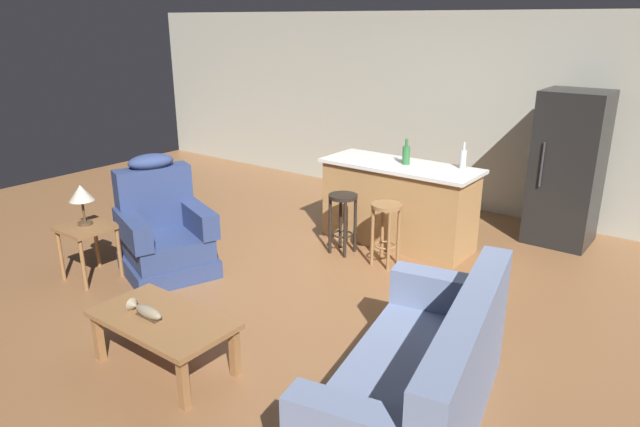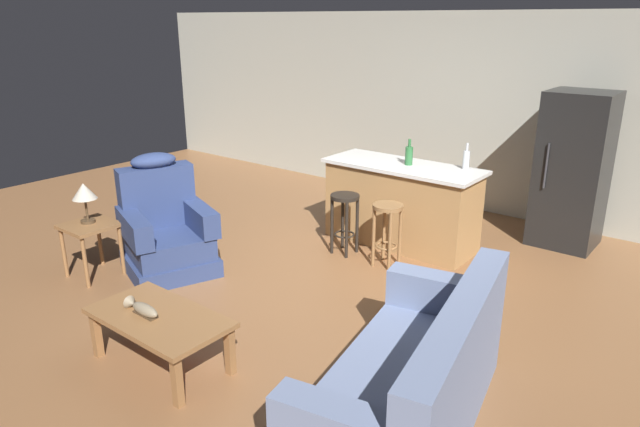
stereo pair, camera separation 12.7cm
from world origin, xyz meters
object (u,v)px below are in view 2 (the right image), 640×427
object	(u,v)px
kitchen_island	(401,204)
refrigerator	(573,170)
coffee_table	(159,322)
bottle_tall_green	(409,155)
bar_stool_right	(387,224)
fish_figurine	(142,309)
bottle_short_amber	(466,159)
recliner_near_lamp	(166,231)
couch	(415,383)
bar_stool_left	(345,213)
table_lamp	(84,193)
end_table	(90,233)

from	to	relation	value
kitchen_island	refrigerator	xyz separation A→B (m)	(1.49, 1.20, 0.40)
coffee_table	bottle_tall_green	world-z (taller)	bottle_tall_green
bar_stool_right	refrigerator	bearing A→B (deg)	54.91
fish_figurine	bottle_short_amber	xyz separation A→B (m)	(0.88, 3.55, 0.60)
fish_figurine	recliner_near_lamp	size ratio (longest dim) A/B	0.28
couch	recliner_near_lamp	size ratio (longest dim) A/B	1.69
bar_stool_left	bottle_tall_green	bearing A→B (deg)	58.96
recliner_near_lamp	refrigerator	size ratio (longest dim) A/B	0.68
fish_figurine	table_lamp	distance (m)	1.94
kitchen_island	bottle_tall_green	xyz separation A→B (m)	(0.05, 0.03, 0.58)
bottle_tall_green	bar_stool_left	bearing A→B (deg)	-121.04
couch	recliner_near_lamp	distance (m)	3.31
table_lamp	refrigerator	distance (m)	5.24
fish_figurine	end_table	size ratio (longest dim) A/B	0.61
fish_figurine	refrigerator	size ratio (longest dim) A/B	0.19
recliner_near_lamp	end_table	world-z (taller)	recliner_near_lamp
recliner_near_lamp	bottle_short_amber	bearing A→B (deg)	68.13
table_lamp	bottle_short_amber	distance (m)	3.96
coffee_table	couch	distance (m)	1.92
kitchen_island	end_table	bearing A→B (deg)	-126.45
end_table	couch	bearing A→B (deg)	-0.17
coffee_table	bar_stool_left	world-z (taller)	bar_stool_left
bottle_tall_green	bottle_short_amber	distance (m)	0.62
kitchen_island	bar_stool_right	bearing A→B (deg)	-71.73
coffee_table	couch	xyz separation A→B (m)	(1.84, 0.55, -0.02)
kitchen_island	bottle_tall_green	distance (m)	0.59
refrigerator	kitchen_island	bearing A→B (deg)	-141.23
coffee_table	table_lamp	bearing A→B (deg)	163.15
bottle_short_amber	table_lamp	bearing A→B (deg)	-132.49
bar_stool_left	refrigerator	bearing A→B (deg)	44.91
end_table	bar_stool_right	bearing A→B (deg)	43.21
table_lamp	bar_stool_left	world-z (taller)	table_lamp
couch	bar_stool_right	size ratio (longest dim) A/B	2.98
kitchen_island	bottle_tall_green	size ratio (longest dim) A/B	6.18
coffee_table	bottle_tall_green	size ratio (longest dim) A/B	3.78
bar_stool_right	bottle_short_amber	size ratio (longest dim) A/B	2.36
couch	bottle_tall_green	distance (m)	3.28
fish_figurine	bar_stool_left	bearing A→B (deg)	92.16
table_lamp	fish_figurine	bearing A→B (deg)	-19.54
bar_stool_right	end_table	bearing A→B (deg)	-136.79
end_table	refrigerator	size ratio (longest dim) A/B	0.32
fish_figurine	refrigerator	distance (m)	4.86
couch	bottle_tall_green	xyz separation A→B (m)	(-1.66, 2.73, 0.72)
refrigerator	bottle_short_amber	distance (m)	1.30
couch	bottle_tall_green	world-z (taller)	bottle_tall_green
table_lamp	refrigerator	bearing A→B (deg)	47.75
couch	bar_stool_left	size ratio (longest dim) A/B	2.98
bottle_short_amber	bar_stool_right	bearing A→B (deg)	-116.51
bar_stool_right	bottle_tall_green	xyz separation A→B (m)	(-0.15, 0.66, 0.59)
kitchen_island	refrigerator	world-z (taller)	refrigerator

